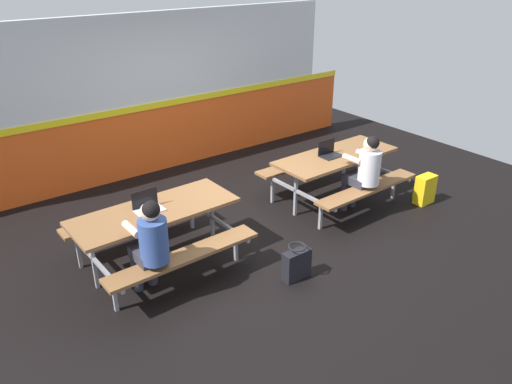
{
  "coord_description": "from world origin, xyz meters",
  "views": [
    {
      "loc": [
        -3.56,
        -4.92,
        3.41
      ],
      "look_at": [
        0.0,
        -0.15,
        0.55
      ],
      "focal_mm": 35.09,
      "sensor_mm": 36.0,
      "label": 1
    }
  ],
  "objects_px": {
    "backpack_dark": "(425,190)",
    "tote_bag_bright": "(297,264)",
    "picnic_table_right": "(335,165)",
    "student_further": "(365,169)",
    "student_nearer": "(151,241)",
    "laptop_silver": "(148,206)",
    "picnic_table_left": "(156,222)",
    "laptop_dark": "(329,153)"
  },
  "relations": [
    {
      "from": "student_further",
      "to": "student_nearer",
      "type": "bearing_deg",
      "value": 179.82
    },
    {
      "from": "picnic_table_right",
      "to": "student_further",
      "type": "bearing_deg",
      "value": -89.78
    },
    {
      "from": "picnic_table_left",
      "to": "backpack_dark",
      "type": "bearing_deg",
      "value": -12.7
    },
    {
      "from": "laptop_silver",
      "to": "backpack_dark",
      "type": "bearing_deg",
      "value": -13.02
    },
    {
      "from": "student_further",
      "to": "tote_bag_bright",
      "type": "bearing_deg",
      "value": -160.26
    },
    {
      "from": "picnic_table_right",
      "to": "laptop_dark",
      "type": "distance_m",
      "value": 0.24
    },
    {
      "from": "picnic_table_right",
      "to": "student_nearer",
      "type": "bearing_deg",
      "value": -170.41
    },
    {
      "from": "picnic_table_left",
      "to": "backpack_dark",
      "type": "distance_m",
      "value": 4.05
    },
    {
      "from": "picnic_table_left",
      "to": "picnic_table_right",
      "type": "relative_size",
      "value": 1.0
    },
    {
      "from": "student_nearer",
      "to": "student_further",
      "type": "bearing_deg",
      "value": -0.18
    },
    {
      "from": "laptop_silver",
      "to": "tote_bag_bright",
      "type": "relative_size",
      "value": 0.76
    },
    {
      "from": "picnic_table_left",
      "to": "laptop_silver",
      "type": "height_order",
      "value": "laptop_silver"
    },
    {
      "from": "student_nearer",
      "to": "student_further",
      "type": "height_order",
      "value": "same"
    },
    {
      "from": "picnic_table_right",
      "to": "student_further",
      "type": "distance_m",
      "value": 0.57
    },
    {
      "from": "picnic_table_left",
      "to": "picnic_table_right",
      "type": "xyz_separation_m",
      "value": [
        2.91,
        -0.02,
        0.0
      ]
    },
    {
      "from": "student_nearer",
      "to": "picnic_table_left",
      "type": "bearing_deg",
      "value": 60.07
    },
    {
      "from": "student_nearer",
      "to": "student_further",
      "type": "relative_size",
      "value": 1.0
    },
    {
      "from": "backpack_dark",
      "to": "student_further",
      "type": "bearing_deg",
      "value": 163.07
    },
    {
      "from": "picnic_table_left",
      "to": "student_further",
      "type": "bearing_deg",
      "value": -11.17
    },
    {
      "from": "picnic_table_left",
      "to": "tote_bag_bright",
      "type": "bearing_deg",
      "value": -46.81
    },
    {
      "from": "laptop_silver",
      "to": "laptop_dark",
      "type": "bearing_deg",
      "value": -0.38
    },
    {
      "from": "picnic_table_right",
      "to": "tote_bag_bright",
      "type": "relative_size",
      "value": 4.5
    },
    {
      "from": "picnic_table_left",
      "to": "laptop_silver",
      "type": "bearing_deg",
      "value": 147.64
    },
    {
      "from": "picnic_table_right",
      "to": "backpack_dark",
      "type": "height_order",
      "value": "picnic_table_right"
    },
    {
      "from": "student_nearer",
      "to": "laptop_silver",
      "type": "bearing_deg",
      "value": 65.94
    },
    {
      "from": "student_further",
      "to": "laptop_silver",
      "type": "distance_m",
      "value": 3.03
    },
    {
      "from": "student_nearer",
      "to": "student_further",
      "type": "xyz_separation_m",
      "value": [
        3.24,
        -0.01,
        0.0
      ]
    },
    {
      "from": "picnic_table_left",
      "to": "tote_bag_bright",
      "type": "height_order",
      "value": "picnic_table_left"
    },
    {
      "from": "laptop_silver",
      "to": "tote_bag_bright",
      "type": "distance_m",
      "value": 1.83
    },
    {
      "from": "student_further",
      "to": "laptop_silver",
      "type": "bearing_deg",
      "value": 168.37
    },
    {
      "from": "tote_bag_bright",
      "to": "backpack_dark",
      "type": "bearing_deg",
      "value": 6.58
    },
    {
      "from": "student_nearer",
      "to": "laptop_silver",
      "type": "relative_size",
      "value": 3.71
    },
    {
      "from": "picnic_table_right",
      "to": "student_nearer",
      "type": "height_order",
      "value": "student_nearer"
    },
    {
      "from": "backpack_dark",
      "to": "tote_bag_bright",
      "type": "relative_size",
      "value": 1.02
    },
    {
      "from": "student_further",
      "to": "tote_bag_bright",
      "type": "height_order",
      "value": "student_further"
    },
    {
      "from": "laptop_dark",
      "to": "tote_bag_bright",
      "type": "bearing_deg",
      "value": -143.62
    },
    {
      "from": "student_nearer",
      "to": "backpack_dark",
      "type": "relative_size",
      "value": 2.74
    },
    {
      "from": "student_nearer",
      "to": "backpack_dark",
      "type": "bearing_deg",
      "value": -4.34
    },
    {
      "from": "backpack_dark",
      "to": "picnic_table_right",
      "type": "bearing_deg",
      "value": 139.85
    },
    {
      "from": "student_nearer",
      "to": "backpack_dark",
      "type": "xyz_separation_m",
      "value": [
        4.27,
        -0.32,
        -0.49
      ]
    },
    {
      "from": "laptop_dark",
      "to": "picnic_table_right",
      "type": "bearing_deg",
      "value": -18.45
    },
    {
      "from": "picnic_table_right",
      "to": "student_further",
      "type": "height_order",
      "value": "student_further"
    }
  ]
}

